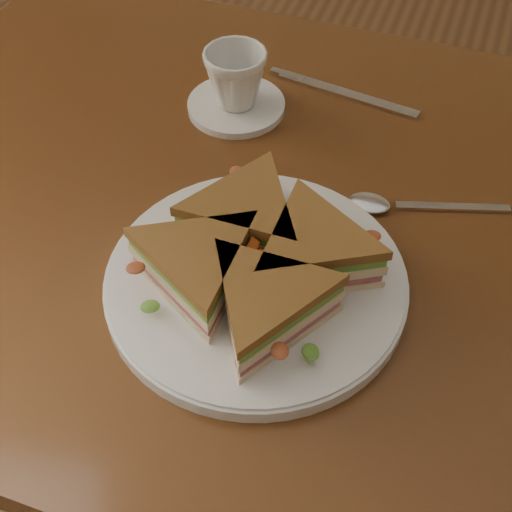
% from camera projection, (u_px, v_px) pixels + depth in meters
% --- Properties ---
extents(ground, '(6.00, 6.00, 0.00)m').
position_uv_depth(ground, '(299.00, 491.00, 1.37)').
color(ground, brown).
rests_on(ground, ground).
extents(table, '(1.20, 0.80, 0.75)m').
position_uv_depth(table, '(322.00, 275.00, 0.88)').
color(table, '#3D200D').
rests_on(table, ground).
extents(plate, '(0.31, 0.31, 0.02)m').
position_uv_depth(plate, '(256.00, 283.00, 0.73)').
color(plate, white).
rests_on(plate, table).
extents(sandwich_wedges, '(0.31, 0.31, 0.06)m').
position_uv_depth(sandwich_wedges, '(256.00, 259.00, 0.71)').
color(sandwich_wedges, beige).
rests_on(sandwich_wedges, plate).
extents(crisps_mound, '(0.09, 0.09, 0.05)m').
position_uv_depth(crisps_mound, '(256.00, 262.00, 0.71)').
color(crisps_mound, '#CC541A').
rests_on(crisps_mound, plate).
extents(spoon, '(0.18, 0.07, 0.01)m').
position_uv_depth(spoon, '(389.00, 204.00, 0.81)').
color(spoon, silver).
rests_on(spoon, table).
extents(knife, '(0.21, 0.05, 0.00)m').
position_uv_depth(knife, '(337.00, 91.00, 0.96)').
color(knife, silver).
rests_on(knife, table).
extents(saucer, '(0.13, 0.13, 0.01)m').
position_uv_depth(saucer, '(236.00, 106.00, 0.93)').
color(saucer, white).
rests_on(saucer, table).
extents(coffee_cup, '(0.11, 0.11, 0.08)m').
position_uv_depth(coffee_cup, '(236.00, 78.00, 0.90)').
color(coffee_cup, white).
rests_on(coffee_cup, saucer).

